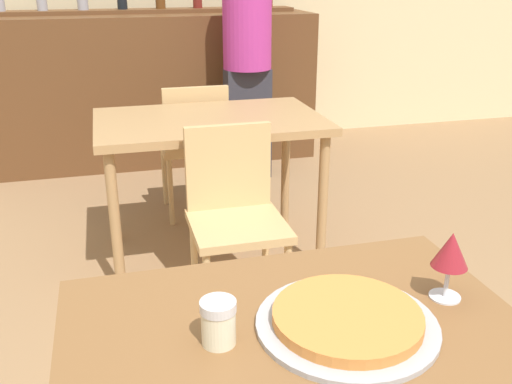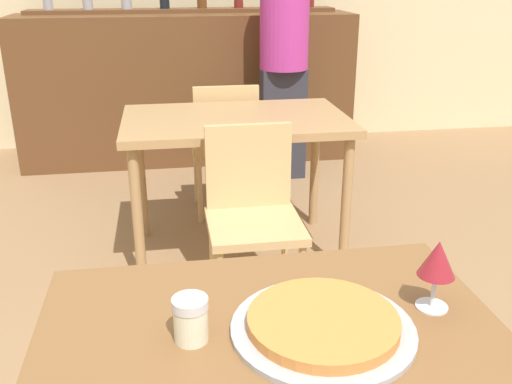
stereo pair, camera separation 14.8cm
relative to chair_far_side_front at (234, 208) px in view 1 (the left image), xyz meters
name	(u,v)px [view 1 (the left image)]	position (x,y,z in m)	size (l,w,h in m)	color
dining_table_near	(301,381)	(-0.16, -1.34, 0.18)	(0.96, 0.72, 0.78)	brown
dining_table_far	(210,135)	(0.00, 0.54, 0.18)	(1.13, 0.73, 0.77)	#A87F51
bar_counter	(149,90)	(-0.16, 2.32, 0.08)	(2.60, 0.56, 1.14)	brown
bar_back_shelf	(141,2)	(-0.17, 2.46, 0.73)	(2.39, 0.24, 0.34)	brown
chair_far_side_front	(234,208)	(0.00, 0.00, 0.00)	(0.40, 0.40, 0.84)	tan
chair_far_side_back	(194,140)	(0.00, 1.08, 0.00)	(0.40, 0.40, 0.84)	tan
pizza_tray	(347,320)	(-0.06, -1.32, 0.30)	(0.37, 0.37, 0.04)	#A3A3A8
cheese_shaker	(218,322)	(-0.32, -1.31, 0.33)	(0.07, 0.07, 0.09)	beige
person_standing	(247,53)	(0.50, 1.74, 0.42)	(0.34, 0.34, 1.68)	#2D2D38
wine_glass	(451,252)	(0.20, -1.27, 0.40)	(0.08, 0.08, 0.16)	silver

